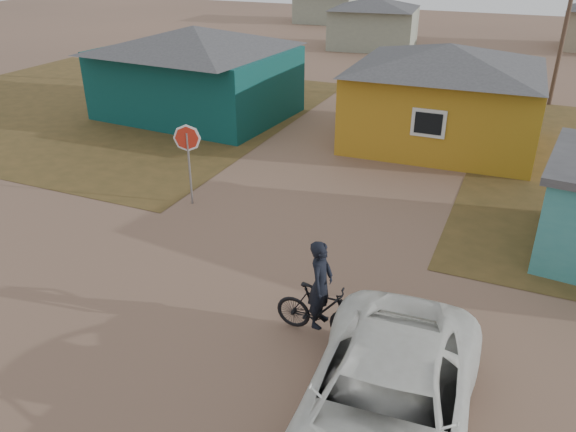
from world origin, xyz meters
name	(u,v)px	position (x,y,z in m)	size (l,w,h in m)	color
ground	(206,321)	(0.00, 0.00, 0.00)	(120.00, 120.00, 0.00)	#83604B
grass_nw	(99,105)	(-14.00, 13.00, 0.01)	(20.00, 18.00, 0.00)	brown
house_teal	(196,70)	(-8.50, 13.50, 2.05)	(8.93, 7.08, 4.00)	#0A3B3A
house_yellow	(445,93)	(2.50, 14.00, 2.00)	(7.72, 6.76, 3.90)	#BA831C
house_pale_west	(374,22)	(-6.00, 34.00, 1.86)	(7.04, 6.15, 3.60)	gray
house_pale_north	(328,3)	(-14.00, 46.00, 1.75)	(6.28, 5.81, 3.40)	gray
utility_pole_near	(567,17)	(6.50, 22.00, 4.14)	(1.40, 0.20, 8.00)	brown
stop_sign	(188,147)	(-3.51, 5.01, 1.87)	(0.83, 0.07, 2.55)	gray
cyclist	(320,302)	(2.42, 0.58, 0.80)	(1.94, 0.70, 2.19)	black
vehicle	(384,411)	(4.38, -1.78, 0.81)	(2.70, 5.85, 1.63)	white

